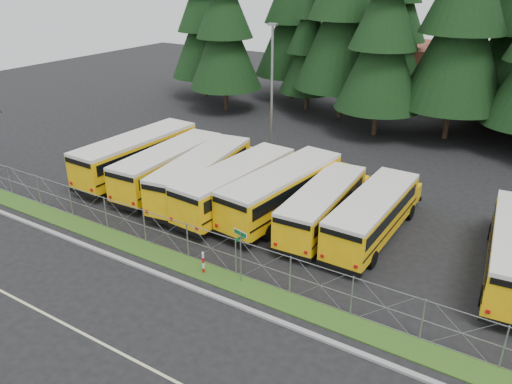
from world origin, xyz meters
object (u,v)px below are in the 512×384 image
bus_5 (325,206)px  light_standard (272,87)px  bus_4 (286,192)px  bus_3 (240,186)px  bus_6 (375,216)px  striped_bollard (203,263)px  street_sign (241,246)px  bus_0 (142,156)px  bus_2 (205,176)px  bus_1 (173,167)px

bus_5 → light_standard: (-8.79, 8.94, 4.20)m
bus_4 → bus_3: bearing=-160.1°
bus_3 → bus_6: 8.48m
striped_bollard → street_sign: bearing=9.7°
bus_3 → bus_0: bearing=179.9°
bus_3 → bus_2: bearing=-178.8°
bus_3 → light_standard: (-3.22, 9.35, 4.05)m
bus_0 → striped_bollard: (11.52, -7.86, -0.92)m
bus_0 → bus_1: bearing=-4.6°
bus_1 → bus_6: 14.15m
bus_3 → light_standard: 10.68m
bus_1 → light_standard: size_ratio=1.07×
bus_0 → bus_1: size_ratio=1.07×
bus_1 → bus_2: size_ratio=0.98×
bus_1 → street_sign: size_ratio=3.87×
bus_6 → bus_2: bearing=-176.4°
bus_2 → bus_5: (8.42, 0.27, -0.16)m
bus_3 → striped_bollard: (2.60, -7.22, -0.85)m
light_standard → bus_1: bearing=-105.3°
bus_0 → bus_4: bus_0 is taller
bus_1 → bus_6: size_ratio=1.06×
bus_6 → street_sign: bearing=-116.2°
bus_5 → light_standard: 13.22m
bus_3 → striped_bollard: bus_3 is taller
bus_5 → light_standard: light_standard is taller
bus_4 → striped_bollard: 7.97m
bus_1 → bus_5: 11.27m
bus_0 → bus_5: bearing=0.8°
bus_1 → street_sign: 12.55m
bus_2 → bus_5: bus_2 is taller
bus_5 → bus_3: bearing=-178.8°
bus_2 → light_standard: light_standard is taller
bus_4 → bus_2: bearing=-168.3°
bus_5 → light_standard: size_ratio=0.98×
striped_bollard → bus_2: bearing=126.5°
bus_3 → bus_6: size_ratio=1.08×
street_sign → striped_bollard: street_sign is taller
bus_2 → bus_4: bearing=-2.1°
bus_4 → striped_bollard: (-0.24, -7.92, -0.87)m
bus_5 → striped_bollard: size_ratio=8.27×
bus_1 → light_standard: bearing=72.3°
bus_6 → bus_5: bearing=-173.6°
striped_bollard → bus_3: bearing=109.8°
bus_4 → bus_1: bearing=-171.1°
bus_0 → striped_bollard: bearing=-32.5°
bus_2 → light_standard: (-0.37, 9.21, 4.04)m
street_sign → bus_1: bearing=145.2°
bus_1 → striped_bollard: 11.22m
bus_5 → bus_2: bearing=178.8°
bus_0 → light_standard: 11.14m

